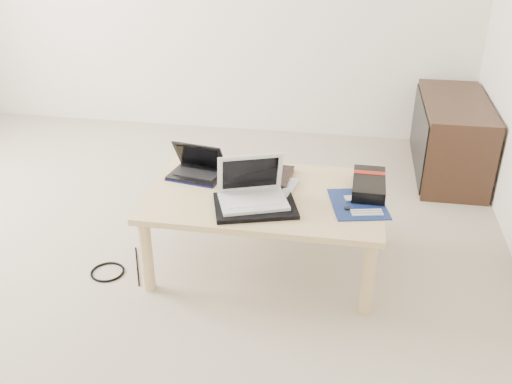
% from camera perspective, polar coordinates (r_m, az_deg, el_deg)
% --- Properties ---
extents(ground, '(4.00, 4.00, 0.00)m').
position_cam_1_polar(ground, '(2.94, -14.56, -7.58)').
color(ground, '#B6A693').
rests_on(ground, ground).
extents(coffee_table, '(1.10, 0.70, 0.40)m').
position_cam_1_polar(coffee_table, '(2.72, 0.92, -0.99)').
color(coffee_table, '#D4BD80').
rests_on(coffee_table, ground).
extents(media_cabinet, '(0.41, 0.90, 0.50)m').
position_cam_1_polar(media_cabinet, '(3.93, 18.81, 5.20)').
color(media_cabinet, '#3C2218').
rests_on(media_cabinet, ground).
extents(book, '(0.30, 0.26, 0.03)m').
position_cam_1_polar(book, '(2.83, 0.61, 1.66)').
color(book, black).
rests_on(book, coffee_table).
extents(netbook, '(0.29, 0.23, 0.17)m').
position_cam_1_polar(netbook, '(2.86, -5.87, 2.32)').
color(netbook, black).
rests_on(netbook, coffee_table).
extents(tablet, '(0.26, 0.22, 0.01)m').
position_cam_1_polar(tablet, '(2.68, 1.06, -0.06)').
color(tablet, black).
rests_on(tablet, coffee_table).
extents(remote, '(0.08, 0.23, 0.02)m').
position_cam_1_polar(remote, '(2.70, 3.24, 0.21)').
color(remote, silver).
rests_on(remote, coffee_table).
extents(neoprene_sleeve, '(0.42, 0.36, 0.02)m').
position_cam_1_polar(neoprene_sleeve, '(2.56, -0.10, -1.38)').
color(neoprene_sleeve, black).
rests_on(neoprene_sleeve, coffee_table).
extents(white_laptop, '(0.35, 0.30, 0.21)m').
position_cam_1_polar(white_laptop, '(2.57, -0.39, 0.06)').
color(white_laptop, silver).
rests_on(white_laptop, neoprene_sleeve).
extents(motherboard, '(0.30, 0.34, 0.01)m').
position_cam_1_polar(motherboard, '(2.63, 10.21, -1.16)').
color(motherboard, '#0C1A52').
rests_on(motherboard, coffee_table).
extents(gpu_box, '(0.16, 0.30, 0.07)m').
position_cam_1_polar(gpu_box, '(2.75, 11.21, 0.72)').
color(gpu_box, black).
rests_on(gpu_box, coffee_table).
extents(cable_coil, '(0.12, 0.12, 0.01)m').
position_cam_1_polar(cable_coil, '(2.71, -1.64, 0.19)').
color(cable_coil, black).
rests_on(cable_coil, coffee_table).
extents(floor_cable_coil, '(0.17, 0.17, 0.01)m').
position_cam_1_polar(floor_cable_coil, '(2.92, -14.63, -7.74)').
color(floor_cable_coil, black).
rests_on(floor_cable_coil, ground).
extents(floor_cable_trail, '(0.14, 0.31, 0.01)m').
position_cam_1_polar(floor_cable_trail, '(2.93, -11.79, -7.24)').
color(floor_cable_trail, black).
rests_on(floor_cable_trail, ground).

